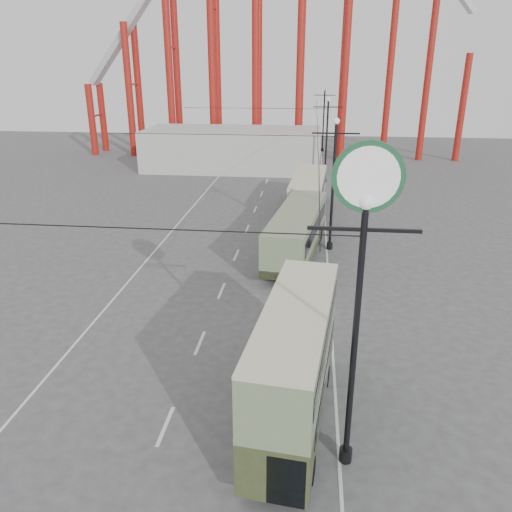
# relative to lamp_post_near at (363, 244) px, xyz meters

# --- Properties ---
(ground) EXTENTS (160.00, 160.00, 0.00)m
(ground) POSITION_rel_lamp_post_near_xyz_m (-5.60, 3.00, -7.86)
(ground) COLOR #474649
(ground) RESTS_ON ground
(road_markings) EXTENTS (12.52, 120.00, 0.01)m
(road_markings) POSITION_rel_lamp_post_near_xyz_m (-6.46, 22.70, -7.86)
(road_markings) COLOR silver
(road_markings) RESTS_ON ground
(lamp_post_near) EXTENTS (3.20, 0.44, 10.80)m
(lamp_post_near) POSITION_rel_lamp_post_near_xyz_m (0.00, 0.00, 0.00)
(lamp_post_near) COLOR black
(lamp_post_near) RESTS_ON ground
(lamp_post_mid) EXTENTS (3.20, 0.44, 9.32)m
(lamp_post_mid) POSITION_rel_lamp_post_near_xyz_m (0.00, 21.00, -3.18)
(lamp_post_mid) COLOR black
(lamp_post_mid) RESTS_ON ground
(lamp_post_far) EXTENTS (3.20, 0.44, 9.32)m
(lamp_post_far) POSITION_rel_lamp_post_near_xyz_m (0.00, 43.00, -3.18)
(lamp_post_far) COLOR black
(lamp_post_far) RESTS_ON ground
(lamp_post_distant) EXTENTS (3.20, 0.44, 9.32)m
(lamp_post_distant) POSITION_rel_lamp_post_near_xyz_m (0.00, 65.00, -3.18)
(lamp_post_distant) COLOR black
(lamp_post_distant) RESTS_ON ground
(fairground_shed) EXTENTS (22.00, 10.00, 5.00)m
(fairground_shed) POSITION_rel_lamp_post_near_xyz_m (-11.60, 50.00, -5.36)
(fairground_shed) COLOR #AFAFAA
(fairground_shed) RESTS_ON ground
(double_decker_bus) EXTENTS (3.21, 9.06, 4.76)m
(double_decker_bus) POSITION_rel_lamp_post_near_xyz_m (-1.87, 1.88, -5.19)
(double_decker_bus) COLOR #363C20
(double_decker_bus) RESTS_ON ground
(single_decker_green) EXTENTS (4.17, 11.92, 3.30)m
(single_decker_green) POSITION_rel_lamp_post_near_xyz_m (-2.37, 19.30, -6.00)
(single_decker_green) COLOR slate
(single_decker_green) RESTS_ON ground
(single_decker_cream) EXTENTS (3.38, 10.88, 3.34)m
(single_decker_cream) POSITION_rel_lamp_post_near_xyz_m (-1.75, 30.76, -5.98)
(single_decker_cream) COLOR beige
(single_decker_cream) RESTS_ON ground
(pedestrian) EXTENTS (0.73, 0.70, 1.68)m
(pedestrian) POSITION_rel_lamp_post_near_xyz_m (-3.15, 9.67, -7.02)
(pedestrian) COLOR black
(pedestrian) RESTS_ON ground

